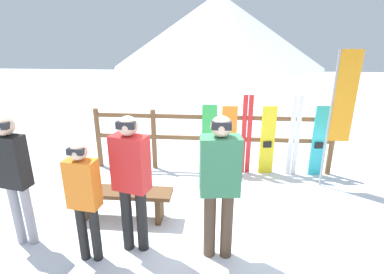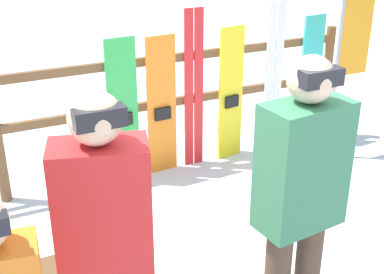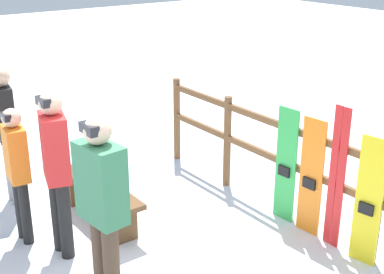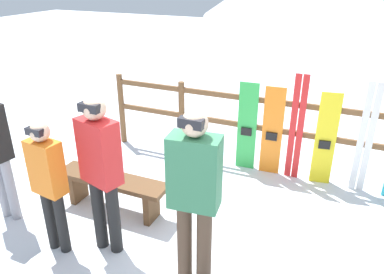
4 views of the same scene
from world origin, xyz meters
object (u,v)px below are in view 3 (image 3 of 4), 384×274
Objects in this scene: person_black at (6,124)px; ski_pair_red at (337,179)px; snowboard_orange at (311,178)px; person_red at (56,162)px; person_plaid_green at (102,201)px; snowboard_green at (286,166)px; person_orange at (17,165)px; bench at (100,194)px; snowboard_yellow at (368,202)px.

ski_pair_red is at bearing 38.44° from person_black.
snowboard_orange is 0.86× the size of ski_pair_red.
snowboard_orange is at bearing 62.64° from person_red.
person_plaid_green is 1.34× the size of snowboard_orange.
ski_pair_red is (0.34, 0.00, 0.11)m from snowboard_orange.
snowboard_green is (-0.19, 2.46, -0.37)m from person_plaid_green.
person_plaid_green is (2.54, -0.02, 0.01)m from person_black.
bench is at bearing 81.56° from person_orange.
person_orange is 0.97× the size of ski_pair_red.
person_plaid_green is at bearing -94.57° from snowboard_orange.
ski_pair_red reaches higher than snowboard_orange.
ski_pair_red is 0.43m from snowboard_yellow.
person_red is 1.06m from person_plaid_green.
snowboard_green is at bearing 180.00° from snowboard_orange.
person_red is at bearing -59.72° from bench.
person_orange is 3.00m from snowboard_green.
snowboard_orange reaches higher than bench.
snowboard_orange is (2.74, 2.44, -0.37)m from person_black.
person_black is at bearing 167.15° from person_orange.
person_red is 1.29× the size of snowboard_green.
ski_pair_red is at bearing 179.51° from snowboard_yellow.
snowboard_green is at bearing 94.39° from person_plaid_green.
person_black is 1.28× the size of snowboard_orange.
person_orange reaches higher than bench.
person_plaid_green reaches higher than person_black.
person_red is at bearing 0.49° from person_black.
person_black is 1.01m from person_orange.
person_black is at bearing 179.47° from person_plaid_green.
snowboard_orange is (0.20, 2.46, -0.38)m from person_plaid_green.
person_plaid_green is at bearing 7.29° from person_orange.
person_red reaches higher than ski_pair_red.
person_red reaches higher than person_black.
bench is 0.95× the size of ski_pair_red.
person_orange is at bearing -154.88° from person_red.
snowboard_green is at bearing 70.28° from person_red.
ski_pair_red is (0.73, 0.00, 0.10)m from snowboard_green.
ski_pair_red is (0.54, 2.47, -0.27)m from person_plaid_green.
person_black reaches higher than snowboard_green.
snowboard_orange is (1.63, 1.79, 0.32)m from bench.
person_black reaches higher than snowboard_yellow.
person_black reaches higher than person_orange.
person_plaid_green is 1.32× the size of snowboard_green.
person_orange is at bearing -12.85° from person_black.
person_red is at bearing -117.36° from snowboard_orange.
snowboard_orange is at bearing 85.43° from person_plaid_green.
snowboard_orange is 0.75m from snowboard_yellow.
person_orange is (-1.56, -0.20, -0.16)m from person_plaid_green.
snowboard_green reaches higher than bench.
bench is 1.10× the size of snowboard_orange.
person_black is 0.96× the size of person_plaid_green.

